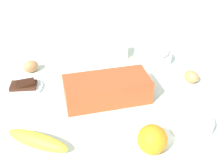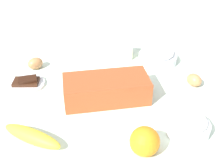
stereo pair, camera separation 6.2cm
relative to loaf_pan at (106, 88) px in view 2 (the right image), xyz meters
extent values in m
cube|color=silver|center=(0.02, 0.03, -0.05)|extent=(2.40, 2.40, 0.02)
cube|color=#9E4723|center=(0.00, 0.00, 0.00)|extent=(0.28, 0.14, 0.08)
cube|color=black|center=(0.00, 0.00, 0.00)|extent=(0.27, 0.12, 0.07)
cylinder|color=white|center=(0.21, -0.20, -0.02)|extent=(0.12, 0.12, 0.04)
torus|color=white|center=(0.21, -0.20, -0.01)|extent=(0.12, 0.12, 0.01)
ellipsoid|color=white|center=(0.21, -0.20, 0.00)|extent=(0.10, 0.10, 0.04)
cylinder|color=white|center=(0.24, 0.22, -0.02)|extent=(0.16, 0.16, 0.03)
torus|color=white|center=(0.24, 0.22, -0.01)|extent=(0.16, 0.16, 0.01)
ellipsoid|color=white|center=(0.24, 0.22, 0.00)|extent=(0.13, 0.13, 0.04)
ellipsoid|color=yellow|center=(-0.23, -0.17, -0.02)|extent=(0.18, 0.14, 0.04)
sphere|color=orange|center=(0.07, -0.25, 0.00)|extent=(0.08, 0.08, 0.08)
cube|color=#F4EDB2|center=(0.10, 0.29, -0.01)|extent=(0.10, 0.08, 0.06)
ellipsoid|color=#B77C4B|center=(0.32, 0.03, -0.02)|extent=(0.07, 0.07, 0.05)
ellipsoid|color=#B47A49|center=(-0.25, 0.24, -0.02)|extent=(0.07, 0.07, 0.05)
cylinder|color=white|center=(-0.28, 0.12, -0.04)|extent=(0.13, 0.13, 0.01)
cube|color=#381E11|center=(-0.28, 0.12, -0.03)|extent=(0.10, 0.07, 0.01)
cube|color=black|center=(-0.27, 0.12, -0.01)|extent=(0.07, 0.05, 0.01)
camera|label=1|loc=(-0.16, -0.76, 0.54)|focal=45.77mm
camera|label=2|loc=(-0.10, -0.77, 0.54)|focal=45.77mm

